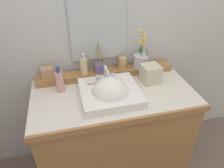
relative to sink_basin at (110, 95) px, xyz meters
The scene contains 14 objects.
floor 0.91m from the sink_basin, 55.13° to the left, with size 2.95×3.78×0.10m, color #746057.
wall_back 0.62m from the sink_basin, 85.40° to the left, with size 2.95×0.20×2.54m, color silver.
vanity_cabinet 0.44m from the sink_basin, 54.85° to the left, with size 1.16×0.61×0.84m.
back_ledge 0.29m from the sink_basin, 82.60° to the left, with size 1.09×0.11×0.05m, color #A67241.
sink_basin is the anchor object (origin of this frame).
soap_bar 0.17m from the sink_basin, 132.72° to the left, with size 0.07×0.04×0.02m, color beige.
potted_plant 0.44m from the sink_basin, 40.53° to the left, with size 0.12×0.12×0.31m.
soap_dispenser 0.32m from the sink_basin, 116.84° to the left, with size 0.05×0.06×0.17m.
tumbler_cup 0.34m from the sink_basin, 59.60° to the left, with size 0.07×0.07×0.09m, color tan.
reed_diffuser 0.29m from the sink_basin, 94.35° to the left, with size 0.10×0.10×0.25m.
trinket_box 0.50m from the sink_basin, 145.00° to the left, with size 0.09×0.07×0.08m, color tan.
lotion_bottle 0.37m from the sink_basin, 153.94° to the left, with size 0.05×0.06×0.19m.
tissue_box 0.37m from the sink_basin, 19.65° to the left, with size 0.13×0.13×0.14m, color beige.
mirror 0.51m from the sink_basin, 90.66° to the left, with size 0.42×0.02×0.51m, color silver.
Camera 1 is at (-0.30, -1.18, 1.70)m, focal length 33.28 mm.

